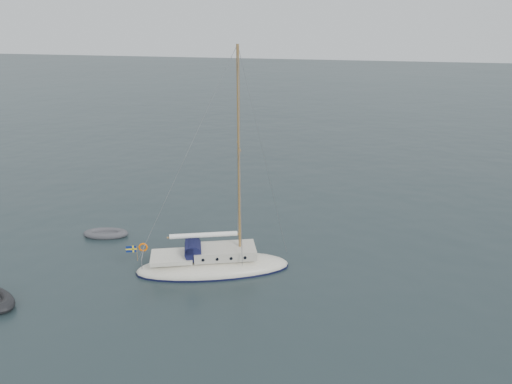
# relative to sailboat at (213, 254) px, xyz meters

# --- Properties ---
(ground) EXTENTS (300.00, 300.00, 0.00)m
(ground) POSITION_rel_sailboat_xyz_m (2.61, 1.02, -0.93)
(ground) COLOR black
(ground) RESTS_ON ground
(sailboat) EXTENTS (8.68, 2.60, 12.35)m
(sailboat) POSITION_rel_sailboat_xyz_m (0.00, 0.00, 0.00)
(sailboat) COLOR #EDEACF
(sailboat) RESTS_ON ground
(dinghy) EXTENTS (2.79, 1.26, 0.40)m
(dinghy) POSITION_rel_sailboat_xyz_m (-8.01, 2.58, -0.76)
(dinghy) COLOR #49484E
(dinghy) RESTS_ON ground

